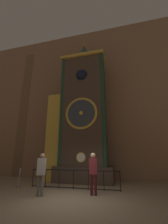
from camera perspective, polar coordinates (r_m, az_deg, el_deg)
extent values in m
plane|color=#847056|center=(6.56, -5.46, -30.55)|extent=(28.00, 28.00, 0.00)
cube|color=#846047|center=(12.65, 3.89, 6.25)|extent=(24.00, 0.30, 12.95)
cube|color=brown|center=(14.94, -21.85, 1.20)|extent=(0.90, 0.12, 11.65)
cube|color=#423328|center=(10.37, 0.00, -22.61)|extent=(3.80, 1.61, 0.98)
cube|color=#423328|center=(10.85, 0.00, 1.81)|extent=(3.04, 1.40, 8.04)
cube|color=gold|center=(12.56, -0.13, 19.22)|extent=(3.28, 1.54, 0.20)
cylinder|color=gold|center=(9.60, -1.15, -16.88)|extent=(0.61, 0.05, 0.61)
cylinder|color=silver|center=(9.57, -1.20, -16.88)|extent=(0.50, 0.03, 0.50)
cylinder|color=gold|center=(9.99, -1.06, -0.43)|extent=(2.19, 0.07, 2.19)
cylinder|color=#2D333D|center=(9.95, -1.13, -0.36)|extent=(1.88, 0.04, 1.88)
cylinder|color=gold|center=(9.93, -1.16, -0.33)|extent=(0.26, 0.03, 0.26)
cube|color=black|center=(11.57, -0.27, 12.78)|extent=(1.04, 0.42, 1.04)
sphere|color=black|center=(11.23, -0.83, 13.78)|extent=(0.83, 0.83, 0.83)
cylinder|color=#193828|center=(10.75, -8.42, 2.17)|extent=(0.27, 0.27, 8.04)
cylinder|color=#193828|center=(10.02, 7.24, 3.53)|extent=(0.27, 0.27, 8.04)
cylinder|color=gold|center=(12.79, 0.00, 19.87)|extent=(1.10, 1.10, 0.30)
cone|color=#1C3D2C|center=(13.18, 0.00, 22.14)|extent=(1.05, 1.05, 1.00)
sphere|color=gold|center=(13.57, 0.00, 24.19)|extent=(0.20, 0.20, 0.20)
cube|color=maroon|center=(11.15, -10.42, -9.05)|extent=(1.01, 1.19, 5.97)
cube|color=gold|center=(10.60, -11.81, -8.61)|extent=(1.06, 0.06, 5.97)
cylinder|color=black|center=(9.45, -18.91, -22.60)|extent=(0.04, 0.04, 0.92)
cylinder|color=black|center=(9.06, -14.38, -23.25)|extent=(0.04, 0.04, 0.92)
cylinder|color=black|center=(8.72, -9.43, -23.80)|extent=(0.04, 0.04, 0.92)
cylinder|color=black|center=(8.44, -4.09, -24.21)|extent=(0.04, 0.04, 0.92)
cylinder|color=black|center=(8.23, 1.61, -24.45)|extent=(0.04, 0.04, 0.92)
cylinder|color=black|center=(8.09, 7.57, -24.47)|extent=(0.04, 0.04, 0.92)
cylinder|color=black|center=(8.02, 13.67, -24.24)|extent=(0.04, 0.04, 0.92)
cylinder|color=black|center=(8.39, -4.02, -21.25)|extent=(4.71, 0.05, 0.05)
cylinder|color=black|center=(8.50, -4.15, -26.87)|extent=(4.71, 0.04, 0.04)
cylinder|color=#58554F|center=(7.29, -17.06, -25.22)|extent=(0.11, 0.11, 0.82)
cylinder|color=#58554F|center=(7.20, -15.70, -25.43)|extent=(0.11, 0.11, 0.82)
cube|color=gray|center=(7.16, -15.87, -19.33)|extent=(0.38, 0.29, 0.70)
sphere|color=#8C664C|center=(7.14, -15.58, -15.77)|extent=(0.22, 0.22, 0.22)
cylinder|color=#461518|center=(7.21, 2.86, -25.91)|extent=(0.11, 0.11, 0.83)
cylinder|color=#461518|center=(7.18, 4.43, -25.93)|extent=(0.11, 0.11, 0.83)
cube|color=maroon|center=(7.11, 3.53, -19.85)|extent=(0.36, 0.26, 0.70)
sphere|color=tan|center=(7.10, 3.46, -16.21)|extent=(0.23, 0.23, 0.23)
cylinder|color=gray|center=(9.70, -23.74, -24.60)|extent=(0.28, 0.28, 0.04)
cylinder|color=gray|center=(9.64, -23.43, -22.13)|extent=(0.06, 0.06, 0.88)
sphere|color=gray|center=(9.59, -23.09, -19.31)|extent=(0.09, 0.09, 0.09)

